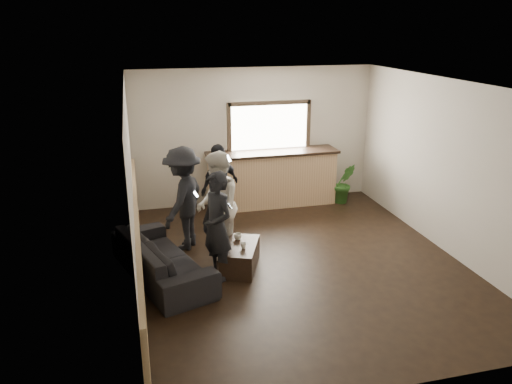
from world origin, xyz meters
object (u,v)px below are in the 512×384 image
object	(u,v)px
person_c	(183,199)
person_d	(220,186)
bar_counter	(272,175)
potted_plant	(344,183)
person_b	(217,206)
person_a	(217,226)
cup_a	(238,237)
coffee_table	(240,257)
sofa	(162,258)
cup_b	(243,246)

from	to	relation	value
person_c	person_d	bearing A→B (deg)	164.61
bar_counter	potted_plant	xyz separation A→B (m)	(1.50, -0.27, -0.21)
person_b	person_a	bearing A→B (deg)	-3.55
person_a	person_b	world-z (taller)	person_b
cup_a	person_b	bearing A→B (deg)	130.65
potted_plant	person_a	bearing A→B (deg)	-140.36
coffee_table	cup_a	xyz separation A→B (m)	(0.01, 0.22, 0.24)
person_a	sofa	bearing A→B (deg)	-130.70
sofa	cup_b	xyz separation A→B (m)	(1.22, -0.13, 0.12)
coffee_table	cup_b	bearing A→B (deg)	-78.60
person_d	person_a	bearing A→B (deg)	40.66
sofa	cup_b	distance (m)	1.23
sofa	person_d	bearing A→B (deg)	-53.52
bar_counter	person_d	world-z (taller)	bar_counter
person_b	person_d	distance (m)	1.22
potted_plant	person_c	distance (m)	3.80
sofa	person_c	size ratio (longest dim) A/B	1.24
sofa	cup_a	world-z (taller)	sofa
bar_counter	person_b	bearing A→B (deg)	-125.22
person_c	sofa	bearing A→B (deg)	5.67
person_c	cup_a	bearing A→B (deg)	74.60
cup_a	person_c	world-z (taller)	person_c
bar_counter	coffee_table	bearing A→B (deg)	-115.26
bar_counter	coffee_table	distance (m)	2.98
sofa	potted_plant	size ratio (longest dim) A/B	2.54
sofa	potted_plant	distance (m)	4.62
cup_a	person_b	xyz separation A→B (m)	(-0.26, 0.30, 0.43)
potted_plant	bar_counter	bearing A→B (deg)	169.86
person_b	person_d	xyz separation A→B (m)	(0.25, 1.19, -0.08)
cup_b	person_c	world-z (taller)	person_c
coffee_table	cup_a	size ratio (longest dim) A/B	7.43
sofa	person_b	world-z (taller)	person_b
potted_plant	person_a	world-z (taller)	person_a
potted_plant	person_a	size ratio (longest dim) A/B	0.52
coffee_table	cup_a	distance (m)	0.33
person_b	potted_plant	bearing A→B (deg)	128.53
potted_plant	person_b	world-z (taller)	person_b
coffee_table	potted_plant	world-z (taller)	potted_plant
coffee_table	cup_b	xyz separation A→B (m)	(0.02, -0.12, 0.24)
cup_b	person_d	distance (m)	1.87
cup_b	person_b	world-z (taller)	person_b
bar_counter	person_b	xyz separation A→B (m)	(-1.51, -2.14, 0.23)
cup_b	potted_plant	xyz separation A→B (m)	(2.73, 2.52, -0.01)
cup_a	bar_counter	bearing A→B (deg)	62.94
sofa	potted_plant	xyz separation A→B (m)	(3.95, 2.39, 0.11)
person_c	coffee_table	bearing A→B (deg)	67.16
person_a	person_d	bearing A→B (deg)	142.79
person_c	person_d	size ratio (longest dim) A/B	1.10
coffee_table	cup_b	distance (m)	0.27
bar_counter	cup_a	size ratio (longest dim) A/B	22.79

